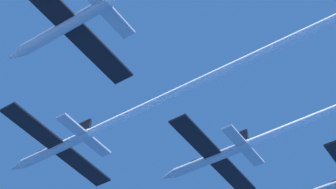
% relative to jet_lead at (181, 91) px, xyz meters
% --- Properties ---
extents(jet_lead, '(16.22, 56.24, 2.69)m').
position_rel_jet_lead_xyz_m(jet_lead, '(0.00, 0.00, 0.00)').
color(jet_lead, '#B2BAC6').
extents(jet_right_wing, '(16.22, 50.98, 2.69)m').
position_rel_jet_lead_xyz_m(jet_right_wing, '(11.43, -11.29, 0.15)').
color(jet_right_wing, '#B2BAC6').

